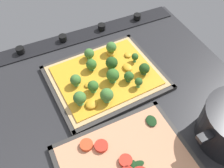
{
  "coord_description": "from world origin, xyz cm",
  "views": [
    {
      "loc": [
        20.39,
        36.23,
        58.28
      ],
      "look_at": [
        2.11,
        -3.05,
        5.84
      ],
      "focal_mm": 39.46,
      "sensor_mm": 36.0,
      "label": 1
    }
  ],
  "objects": [
    {
      "name": "stove_control_panel",
      "position": [
        0.0,
        -32.76,
        0.56
      ],
      "size": [
        71.94,
        7.0,
        2.6
      ],
      "color": "black",
      "rests_on": "ground_plane"
    },
    {
      "name": "broccoli_pizza",
      "position": [
        1.09,
        -9.67,
        2.16
      ],
      "size": [
        32.74,
        27.01,
        6.02
      ],
      "color": "tan",
      "rests_on": "baking_tray_front"
    },
    {
      "name": "veggie_pizza_back",
      "position": [
        8.19,
        16.56,
        1.13
      ],
      "size": [
        29.87,
        20.91,
        1.9
      ],
      "color": "tan",
      "rests_on": "baking_tray_back"
    },
    {
      "name": "baking_tray_front",
      "position": [
        1.0,
        -10.1,
        0.37
      ],
      "size": [
        35.28,
        29.56,
        1.3
      ],
      "color": "#33302D",
      "rests_on": "ground_plane"
    },
    {
      "name": "ground_plane",
      "position": [
        0.0,
        0.0,
        -1.5
      ],
      "size": [
        74.94,
        72.51,
        3.0
      ],
      "primitive_type": "cube",
      "color": "#28282B"
    },
    {
      "name": "baking_tray_back",
      "position": [
        7.54,
        16.18,
        0.38
      ],
      "size": [
        32.31,
        23.34,
        1.3
      ],
      "color": "#33302D",
      "rests_on": "ground_plane"
    }
  ]
}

